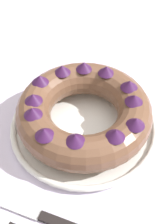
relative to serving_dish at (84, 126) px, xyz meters
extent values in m
cube|color=silver|center=(0.01, -0.02, -0.02)|extent=(1.54, 1.00, 0.03)
cylinder|color=brown|center=(0.71, 0.41, -0.41)|extent=(0.06, 0.06, 0.75)
cylinder|color=white|center=(0.00, 0.00, 0.00)|extent=(0.29, 0.29, 0.01)
torus|color=white|center=(0.00, 0.00, 0.00)|extent=(0.30, 0.30, 0.01)
torus|color=brown|center=(0.00, 0.00, 0.04)|extent=(0.27, 0.27, 0.07)
cone|color=#3D1947|center=(-0.10, 0.03, 0.08)|extent=(0.05, 0.05, 0.02)
cone|color=#3D1947|center=(-0.09, -0.02, 0.08)|extent=(0.05, 0.05, 0.02)
cone|color=#3D1947|center=(-0.06, -0.08, 0.08)|extent=(0.05, 0.05, 0.02)
cone|color=#3D1947|center=(-0.02, -0.11, 0.08)|extent=(0.04, 0.04, 0.02)
cone|color=#3D1947|center=(0.03, -0.09, 0.08)|extent=(0.04, 0.04, 0.02)
cone|color=#3D1947|center=(0.07, -0.07, 0.08)|extent=(0.04, 0.04, 0.02)
cone|color=#3D1947|center=(0.09, -0.01, 0.08)|extent=(0.05, 0.05, 0.02)
cone|color=#3D1947|center=(0.09, 0.03, 0.08)|extent=(0.05, 0.05, 0.02)
cone|color=#3D1947|center=(0.06, 0.07, 0.08)|extent=(0.05, 0.05, 0.02)
cone|color=#3D1947|center=(0.02, 0.10, 0.08)|extent=(0.04, 0.04, 0.02)
cone|color=#3D1947|center=(-0.04, 0.09, 0.08)|extent=(0.04, 0.04, 0.02)
cone|color=#3D1947|center=(-0.07, 0.07, 0.08)|extent=(0.04, 0.04, 0.02)
cube|color=black|center=(-0.20, -0.04, -0.01)|extent=(0.02, 0.08, 0.01)
cube|color=silver|center=(-0.20, 0.05, -0.01)|extent=(0.02, 0.10, 0.00)
camera|label=1|loc=(-0.38, -0.15, 0.49)|focal=50.00mm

